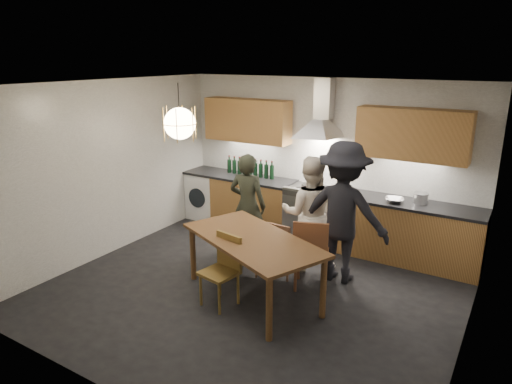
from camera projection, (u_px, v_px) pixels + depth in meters
The scene contains 17 objects.
ground at pixel (252, 290), 5.92m from camera, with size 5.00×5.00×0.00m, color black.
room_shell at pixel (251, 162), 5.43m from camera, with size 5.02×4.52×2.61m.
counter_run at pixel (317, 215), 7.37m from camera, with size 5.00×0.62×0.90m.
range_stove at pixel (315, 215), 7.38m from camera, with size 0.90×0.60×0.92m.
wall_fixtures at pixel (322, 126), 7.07m from camera, with size 4.30×0.54×1.10m.
pendant_lamp at pixel (180, 124), 5.73m from camera, with size 0.43×0.43×0.70m.
dining_table at pixel (253, 245), 5.56m from camera, with size 2.09×1.61×0.79m.
chair_back_left at pixel (252, 243), 6.27m from camera, with size 0.41×0.41×0.79m.
chair_back_mid at pixel (281, 246), 6.15m from camera, with size 0.37×0.37×0.79m.
chair_back_right at pixel (311, 250), 5.77m from camera, with size 0.56×0.56×0.97m.
chair_front at pixel (224, 265), 5.49m from camera, with size 0.46×0.46×0.87m.
person_left at pixel (248, 205), 6.78m from camera, with size 0.57×0.38×1.57m, color black.
person_mid at pixel (310, 214), 6.32m from camera, with size 0.79×0.62×1.63m, color #EFE2D0.
person_right at pixel (343, 213), 5.97m from camera, with size 1.22×0.70×1.89m, color black.
mixing_bowl at pixel (394, 200), 6.53m from camera, with size 0.26×0.26×0.06m, color silver.
stock_pot at pixel (421, 199), 6.47m from camera, with size 0.20×0.20×0.14m, color silver.
wine_bottles at pixel (250, 167), 7.95m from camera, with size 0.95×0.07×0.31m.
Camera 1 is at (2.81, -4.50, 2.92)m, focal length 32.00 mm.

